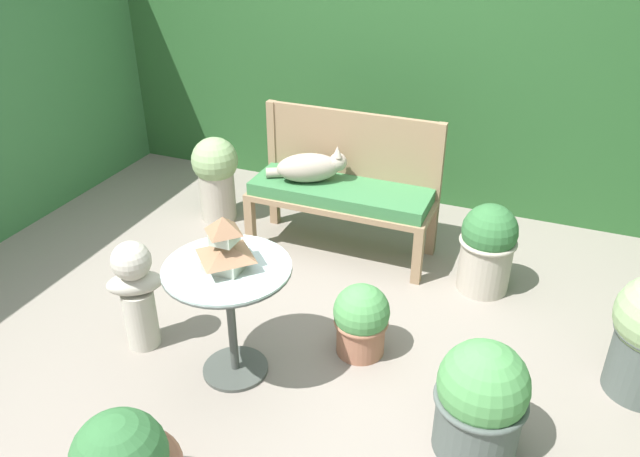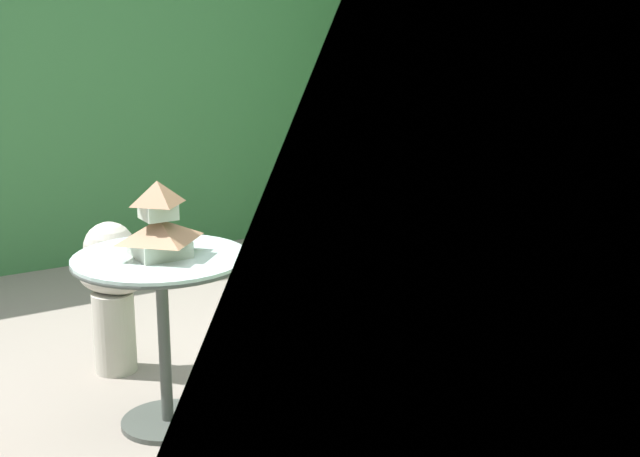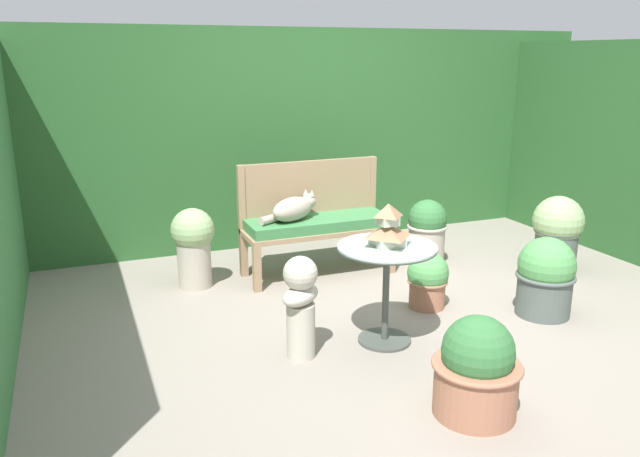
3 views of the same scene
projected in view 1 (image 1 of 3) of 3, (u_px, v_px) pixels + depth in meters
ground at (317, 334)px, 3.57m from camera, size 30.00×30.00×0.00m
foliage_hedge_back at (430, 57)px, 5.01m from camera, size 6.40×1.01×2.06m
garden_bench at (341, 197)px, 4.19m from camera, size 1.25×0.45×0.50m
bench_backrest at (352, 152)px, 4.23m from camera, size 1.25×0.06×0.94m
cat at (310, 167)px, 4.17m from camera, size 0.54×0.37×0.23m
patio_table at (229, 291)px, 3.06m from camera, size 0.63×0.63×0.65m
pagoda_birdhouse at (225, 246)px, 2.93m from camera, size 0.24×0.24×0.27m
garden_bust at (136, 290)px, 3.33m from camera, size 0.34×0.31×0.65m
potted_plant_path_edge at (216, 174)px, 4.63m from camera, size 0.34×0.34×0.65m
potted_plant_table_far at (487, 247)px, 3.84m from camera, size 0.35×0.35×0.58m
potted_plant_bench_left at (481, 400)px, 2.73m from camera, size 0.42×0.42×0.57m
potted_plant_table_near at (361, 320)px, 3.35m from camera, size 0.31×0.31×0.42m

